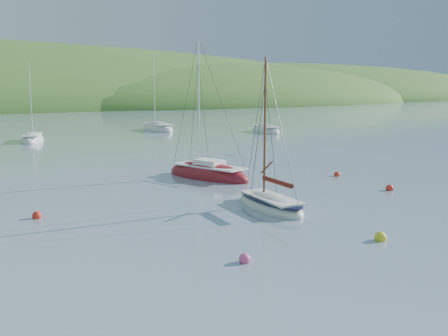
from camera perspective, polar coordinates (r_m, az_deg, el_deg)
ground at (r=20.57m, az=13.34°, el=-8.54°), size 700.00×700.00×0.00m
daysailer_white at (r=26.04m, az=5.31°, el=-4.15°), size 2.74×5.63×8.30m
sloop_red at (r=34.69m, az=-1.84°, el=-0.77°), size 4.15×7.38×10.36m
distant_sloop_a at (r=62.69m, az=-21.06°, el=3.02°), size 4.65×7.33×9.87m
distant_sloop_b at (r=74.28m, az=-7.57°, el=4.42°), size 3.93×9.01×12.48m
distant_sloop_d at (r=70.87m, az=4.76°, el=4.23°), size 4.76×8.14×10.98m
mooring_buoys at (r=25.69m, az=8.01°, el=-4.56°), size 20.96×12.04×0.48m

